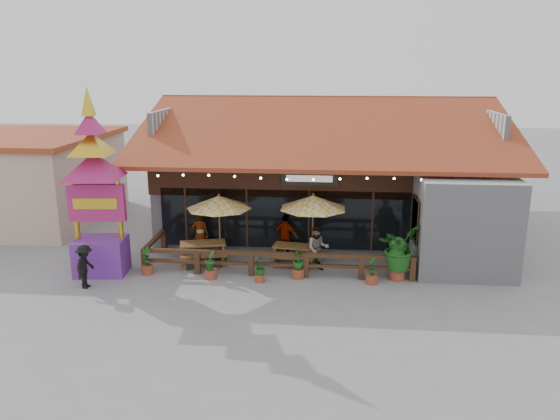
# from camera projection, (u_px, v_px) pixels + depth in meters

# --- Properties ---
(ground) EXTENTS (100.00, 100.00, 0.00)m
(ground) POSITION_uv_depth(u_px,v_px,m) (320.00, 273.00, 20.30)
(ground) COLOR gray
(ground) RESTS_ON ground
(restaurant_building) EXTENTS (15.50, 14.73, 6.09)m
(restaurant_building) POSITION_uv_depth(u_px,v_px,m) (329.00, 179.00, 26.06)
(restaurant_building) COLOR #B2B2B7
(restaurant_building) RESTS_ON ground
(patio_railing) EXTENTS (10.00, 2.60, 0.92)m
(patio_railing) POSITION_uv_depth(u_px,v_px,m) (259.00, 258.00, 20.08)
(patio_railing) COLOR #472A19
(patio_railing) RESTS_ON ground
(neighbor_building) EXTENTS (8.40, 8.40, 4.22)m
(neighbor_building) POSITION_uv_depth(u_px,v_px,m) (18.00, 177.00, 26.81)
(neighbor_building) COLOR #C6AD96
(neighbor_building) RESTS_ON ground
(umbrella_left) EXTENTS (2.70, 2.70, 2.71)m
(umbrella_left) POSITION_uv_depth(u_px,v_px,m) (219.00, 202.00, 20.97)
(umbrella_left) COLOR brown
(umbrella_left) RESTS_ON ground
(umbrella_right) EXTENTS (3.40, 3.40, 2.78)m
(umbrella_right) POSITION_uv_depth(u_px,v_px,m) (313.00, 202.00, 20.69)
(umbrella_right) COLOR brown
(umbrella_right) RESTS_ON ground
(picnic_table_left) EXTENTS (2.06, 1.90, 0.84)m
(picnic_table_left) POSITION_uv_depth(u_px,v_px,m) (203.00, 249.00, 21.13)
(picnic_table_left) COLOR brown
(picnic_table_left) RESTS_ON ground
(picnic_table_right) EXTENTS (1.81, 1.62, 0.78)m
(picnic_table_right) POSITION_uv_depth(u_px,v_px,m) (294.00, 252.00, 20.98)
(picnic_table_right) COLOR brown
(picnic_table_right) RESTS_ON ground
(thai_sign_tower) EXTENTS (2.94, 2.94, 7.30)m
(thai_sign_tower) POSITION_uv_depth(u_px,v_px,m) (94.00, 171.00, 19.26)
(thai_sign_tower) COLOR #6B2999
(thai_sign_tower) RESTS_ON ground
(tropical_plant) EXTENTS (1.89, 1.95, 2.05)m
(tropical_plant) POSITION_uv_depth(u_px,v_px,m) (399.00, 249.00, 19.35)
(tropical_plant) COLOR brown
(tropical_plant) RESTS_ON ground
(diner_a) EXTENTS (0.70, 0.48, 1.85)m
(diner_a) POSITION_uv_depth(u_px,v_px,m) (200.00, 235.00, 21.71)
(diner_a) COLOR #371E11
(diner_a) RESTS_ON ground
(diner_b) EXTENTS (0.92, 0.76, 1.74)m
(diner_b) POSITION_uv_depth(u_px,v_px,m) (318.00, 248.00, 20.31)
(diner_b) COLOR #371E11
(diner_b) RESTS_ON ground
(diner_c) EXTENTS (1.12, 0.81, 1.76)m
(diner_c) POSITION_uv_depth(u_px,v_px,m) (286.00, 236.00, 21.72)
(diner_c) COLOR #371E11
(diner_c) RESTS_ON ground
(pedestrian) EXTENTS (0.62, 1.03, 1.56)m
(pedestrian) POSITION_uv_depth(u_px,v_px,m) (85.00, 266.00, 18.74)
(pedestrian) COLOR black
(pedestrian) RESTS_ON ground
(planter_a) EXTENTS (0.42, 0.42, 1.03)m
(planter_a) POSITION_uv_depth(u_px,v_px,m) (147.00, 263.00, 20.06)
(planter_a) COLOR brown
(planter_a) RESTS_ON ground
(planter_b) EXTENTS (0.43, 0.43, 1.05)m
(planter_b) POSITION_uv_depth(u_px,v_px,m) (210.00, 266.00, 19.60)
(planter_b) COLOR brown
(planter_b) RESTS_ON ground
(planter_c) EXTENTS (0.67, 0.66, 0.84)m
(planter_c) POSITION_uv_depth(u_px,v_px,m) (260.00, 269.00, 19.32)
(planter_c) COLOR brown
(planter_c) RESTS_ON ground
(planter_d) EXTENTS (0.57, 0.57, 1.08)m
(planter_d) POSITION_uv_depth(u_px,v_px,m) (298.00, 265.00, 19.63)
(planter_d) COLOR brown
(planter_d) RESTS_ON ground
(planter_e) EXTENTS (0.41, 0.41, 1.00)m
(planter_e) POSITION_uv_depth(u_px,v_px,m) (372.00, 272.00, 19.16)
(planter_e) COLOR brown
(planter_e) RESTS_ON ground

